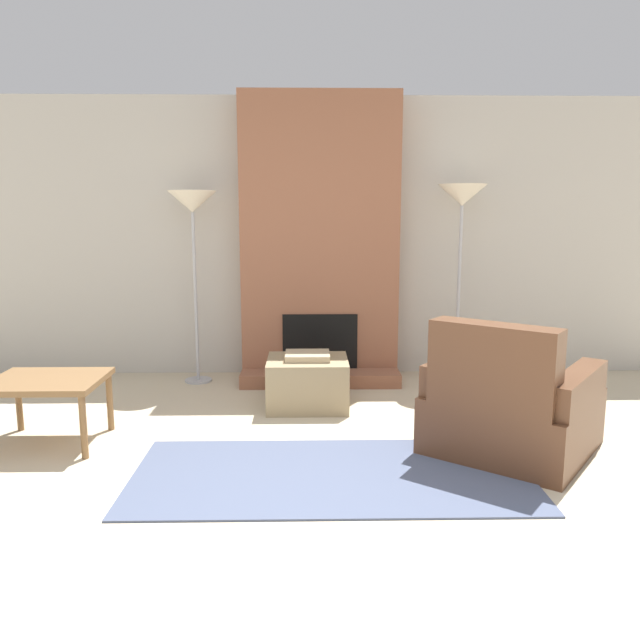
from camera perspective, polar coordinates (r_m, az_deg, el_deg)
ground_plane at (r=3.17m, az=1.06°, el=-19.45°), size 24.00×24.00×0.00m
wall_back at (r=5.97m, az=-0.07°, el=7.47°), size 7.10×0.06×2.60m
fireplace at (r=5.77m, az=-0.03°, el=6.85°), size 1.44×0.62×2.60m
ottoman at (r=5.02m, az=-1.15°, el=-5.67°), size 0.64×0.55×0.44m
armchair at (r=4.26m, az=16.86°, el=-8.07°), size 1.34×1.35×0.90m
side_table at (r=4.57m, az=-23.69°, el=-5.57°), size 0.73×0.61×0.46m
floor_lamp_left at (r=5.71m, az=-11.57°, el=9.78°), size 0.43×0.43×1.73m
floor_lamp_right at (r=5.78m, az=12.85°, el=10.27°), size 0.43×0.43×1.79m
area_rug at (r=3.83m, az=1.04°, el=-13.95°), size 2.36×1.11×0.01m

